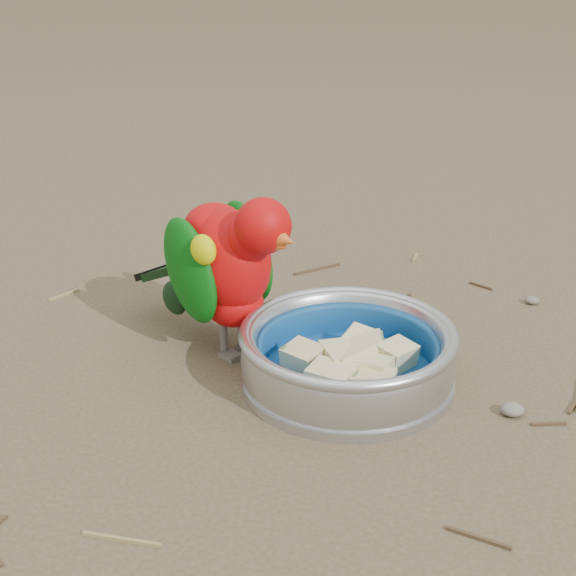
# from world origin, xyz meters

# --- Properties ---
(ground) EXTENTS (60.00, 60.00, 0.00)m
(ground) POSITION_xyz_m (0.00, 0.00, 0.00)
(ground) COLOR brown
(food_bowl) EXTENTS (0.21, 0.21, 0.02)m
(food_bowl) POSITION_xyz_m (0.02, 0.08, 0.01)
(food_bowl) COLOR #B2B2BA
(food_bowl) RESTS_ON ground
(bowl_wall) EXTENTS (0.21, 0.21, 0.04)m
(bowl_wall) POSITION_xyz_m (0.02, 0.08, 0.04)
(bowl_wall) COLOR #B2B2BA
(bowl_wall) RESTS_ON food_bowl
(fruit_wedges) EXTENTS (0.13, 0.13, 0.03)m
(fruit_wedges) POSITION_xyz_m (0.02, 0.08, 0.03)
(fruit_wedges) COLOR beige
(fruit_wedges) RESTS_ON food_bowl
(lory_parrot) EXTENTS (0.23, 0.22, 0.18)m
(lory_parrot) POSITION_xyz_m (-0.10, 0.14, 0.09)
(lory_parrot) COLOR #B80708
(lory_parrot) RESTS_ON ground
(ground_debris) EXTENTS (0.90, 0.80, 0.01)m
(ground_debris) POSITION_xyz_m (0.02, 0.07, 0.00)
(ground_debris) COLOR olive
(ground_debris) RESTS_ON ground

